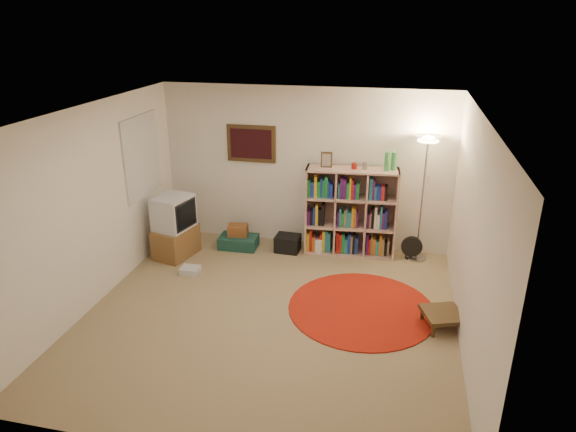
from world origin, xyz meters
name	(u,v)px	position (x,y,z in m)	size (l,w,h in m)	color
room	(265,219)	(-0.05, 0.05, 1.26)	(4.54, 4.54, 2.54)	#917955
bookshelf	(349,213)	(0.74, 2.00, 0.66)	(1.39, 0.49, 1.64)	tan
floor_lamp	(426,158)	(1.79, 2.02, 1.57)	(0.45, 0.45, 1.90)	#A1A2A5
floor_fan	(412,248)	(1.71, 1.99, 0.18)	(0.32, 0.19, 0.36)	black
tv_stand	(175,228)	(-1.82, 1.33, 0.46)	(0.60, 0.75, 0.96)	brown
dvd_box	(190,270)	(-1.40, 0.82, 0.04)	(0.27, 0.23, 0.09)	silver
suitcase	(239,242)	(-0.98, 1.81, 0.10)	(0.61, 0.40, 0.19)	#163C35
wicker_basket	(238,230)	(-0.99, 1.84, 0.28)	(0.34, 0.27, 0.18)	brown
duffel_bag	(288,243)	(-0.19, 1.86, 0.13)	(0.38, 0.33, 0.26)	black
paper_towel	(318,247)	(0.31, 1.85, 0.12)	(0.15, 0.15, 0.24)	white
red_rug	(361,308)	(1.10, 0.39, 0.01)	(1.85, 1.85, 0.02)	#98170B
side_table	(443,315)	(2.07, 0.19, 0.17)	(0.57, 0.57, 0.21)	#3B2714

